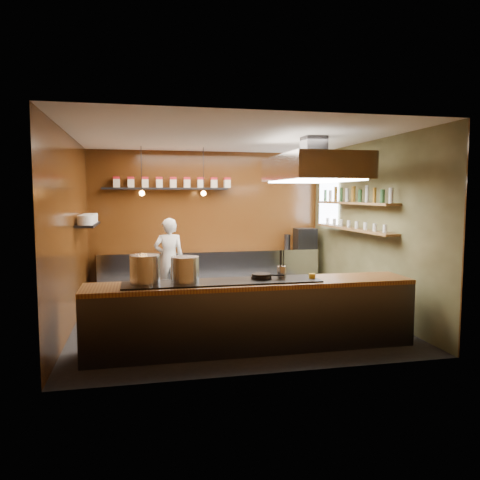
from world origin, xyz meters
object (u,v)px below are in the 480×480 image
object	(u,v)px
extractor_hood	(313,168)
stockpot_small	(185,270)
chef	(169,259)
espresso_machine	(305,238)
stockpot_large	(145,269)

from	to	relation	value
extractor_hood	stockpot_small	distance (m)	2.87
extractor_hood	chef	xyz separation A→B (m)	(-2.20, 2.04, -1.69)
extractor_hood	chef	distance (m)	3.45
stockpot_small	espresso_machine	xyz separation A→B (m)	(3.00, 3.74, 0.01)
chef	stockpot_small	bearing A→B (deg)	91.28
extractor_hood	espresso_machine	size ratio (longest dim) A/B	4.58
stockpot_small	chef	xyz separation A→B (m)	(-0.01, 3.25, -0.30)
stockpot_small	chef	distance (m)	3.26
stockpot_small	chef	world-z (taller)	chef
espresso_machine	chef	bearing A→B (deg)	-168.84
extractor_hood	espresso_machine	distance (m)	2.99
espresso_machine	extractor_hood	bearing A→B (deg)	-105.58
espresso_machine	chef	distance (m)	3.06
stockpot_large	chef	bearing A→B (deg)	81.16
extractor_hood	chef	bearing A→B (deg)	137.15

